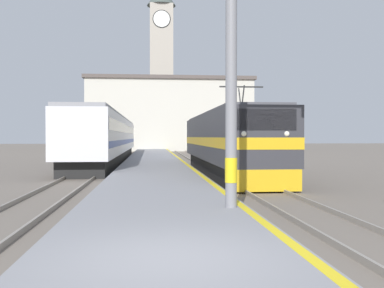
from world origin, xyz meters
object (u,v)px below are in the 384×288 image
object	(u,v)px
catenary_mast	(235,63)
clock_tower	(161,62)
locomotive_train	(226,143)
passenger_train	(109,138)

from	to	relation	value
catenary_mast	clock_tower	bearing A→B (deg)	90.06
locomotive_train	passenger_train	size ratio (longest dim) A/B	0.54
passenger_train	catenary_mast	size ratio (longest dim) A/B	4.62
locomotive_train	catenary_mast	size ratio (longest dim) A/B	2.48
passenger_train	catenary_mast	xyz separation A→B (m)	(5.48, -27.23, 1.86)
passenger_train	clock_tower	bearing A→B (deg)	82.58
locomotive_train	clock_tower	bearing A→B (deg)	92.32
locomotive_train	catenary_mast	world-z (taller)	catenary_mast
locomotive_train	clock_tower	size ratio (longest dim) A/B	0.61
locomotive_train	passenger_train	distance (m)	15.31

